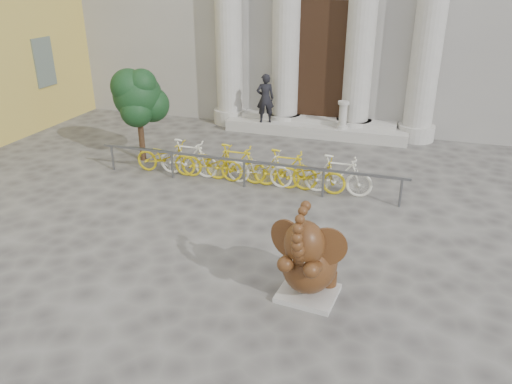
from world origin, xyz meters
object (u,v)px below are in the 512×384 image
(elephant_statue, at_px, (309,261))
(pedestrian, at_px, (265,98))
(bike_rack, at_px, (247,165))
(tree, at_px, (138,97))

(elephant_statue, distance_m, pedestrian, 9.38)
(bike_rack, distance_m, tree, 3.71)
(elephant_statue, height_order, bike_rack, elephant_statue)
(bike_rack, relative_size, pedestrian, 4.97)
(pedestrian, bearing_deg, tree, 31.72)
(elephant_statue, height_order, pedestrian, pedestrian)
(elephant_statue, distance_m, tree, 7.87)
(elephant_statue, xyz_separation_m, bike_rack, (-2.56, 4.33, -0.19))
(bike_rack, xyz_separation_m, pedestrian, (-0.87, 4.39, 0.66))
(bike_rack, bearing_deg, tree, 168.38)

